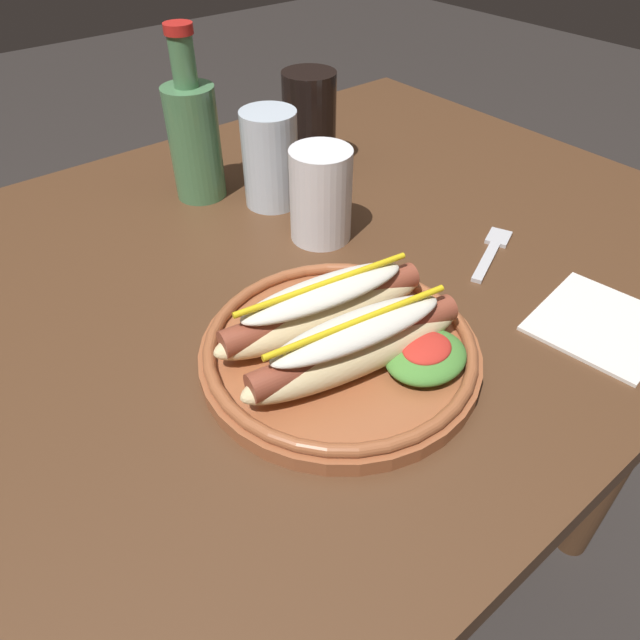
% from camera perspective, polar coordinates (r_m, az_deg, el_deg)
% --- Properties ---
extents(ground_plane, '(8.00, 8.00, 0.00)m').
position_cam_1_polar(ground_plane, '(1.25, -4.54, -24.51)').
color(ground_plane, '#2D2826').
extents(dining_table, '(1.24, 0.81, 0.74)m').
position_cam_1_polar(dining_table, '(0.73, -7.09, -2.99)').
color(dining_table, '#51331E').
rests_on(dining_table, ground_plane).
extents(hot_dog_plate, '(0.27, 0.27, 0.08)m').
position_cam_1_polar(hot_dog_plate, '(0.54, 2.35, -2.00)').
color(hot_dog_plate, '#9E5633').
rests_on(hot_dog_plate, dining_table).
extents(fork, '(0.12, 0.07, 0.00)m').
position_cam_1_polar(fork, '(0.73, 16.64, 6.65)').
color(fork, silver).
rests_on(fork, dining_table).
extents(soda_cup, '(0.08, 0.08, 0.14)m').
position_cam_1_polar(soda_cup, '(0.88, -1.05, 19.03)').
color(soda_cup, black).
rests_on(soda_cup, dining_table).
extents(water_cup, '(0.07, 0.07, 0.13)m').
position_cam_1_polar(water_cup, '(0.78, -4.93, 15.57)').
color(water_cup, silver).
rests_on(water_cup, dining_table).
extents(extra_cup, '(0.07, 0.07, 0.11)m').
position_cam_1_polar(extra_cup, '(0.71, 0.08, 12.22)').
color(extra_cup, white).
rests_on(extra_cup, dining_table).
extents(glass_bottle, '(0.07, 0.07, 0.22)m').
position_cam_1_polar(glass_bottle, '(0.81, -12.35, 17.33)').
color(glass_bottle, '#4C7F51').
rests_on(glass_bottle, dining_table).
extents(napkin, '(0.15, 0.14, 0.00)m').
position_cam_1_polar(napkin, '(0.66, 25.97, -0.34)').
color(napkin, white).
rests_on(napkin, dining_table).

